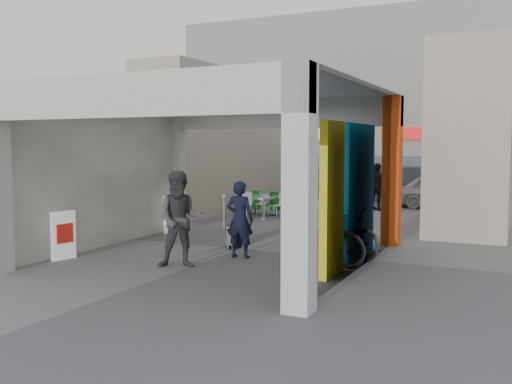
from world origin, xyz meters
The scene contains 21 objects.
ground centered at (0.00, 0.00, 0.00)m, with size 90.00×90.00×0.00m, color #5A595F.
arcade_canopy centered at (0.54, -0.82, 2.30)m, with size 6.40×6.45×6.40m.
far_building centered at (0.00, 13.99, 3.99)m, with size 18.00×4.08×8.00m.
plaza_bldg_left centered at (-4.50, 7.50, 2.50)m, with size 2.00×9.00×5.00m, color #ABA08E.
plaza_bldg_right centered at (4.50, 7.50, 2.50)m, with size 2.00×9.00×5.00m, color #ABA08E.
bollard_left centered at (-1.70, 2.42, 0.48)m, with size 0.09×0.09×0.95m, color gray.
bollard_center centered at (0.10, 2.45, 0.49)m, with size 0.09×0.09×0.98m, color gray.
bollard_right centered at (1.56, 2.31, 0.44)m, with size 0.09×0.09×0.87m, color gray.
advert_board_near centered at (-2.75, -2.61, 0.51)m, with size 0.20×0.55×1.00m.
advert_board_far centered at (-2.75, 1.39, 0.51)m, with size 0.19×0.56×1.00m.
cafe_set centered at (-1.82, 5.27, 0.30)m, with size 1.38×1.12×0.84m.
produce_stand centered at (-2.10, 6.04, 0.31)m, with size 1.20×0.65×0.79m.
crate_stack centered at (0.37, 7.95, 0.28)m, with size 0.50×0.42×0.56m.
border_collie centered at (-0.17, 0.01, 0.26)m, with size 0.24×0.47×0.65m.
man_with_dog centered at (0.45, -0.86, 0.81)m, with size 0.59×0.39×1.63m, color black.
man_back_turned centered at (-0.16, -2.18, 0.93)m, with size 0.91×0.71×1.87m, color #3A3B3D.
man_elderly centered at (1.69, 1.28, 0.73)m, with size 0.71×0.46×1.46m, color #617BBD.
man_crates centered at (1.03, 8.82, 0.85)m, with size 1.00×0.42×1.71m, color black.
bicycle_front centered at (2.27, 0.01, 0.53)m, with size 0.70×2.01×1.06m, color black.
bicycle_rear centered at (2.30, -0.82, 0.55)m, with size 0.51×1.82×1.09m, color black.
white_van centered at (3.17, 10.53, 0.64)m, with size 1.51×3.75×1.28m, color silver.
Camera 1 is at (5.85, -11.41, 2.38)m, focal length 40.00 mm.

